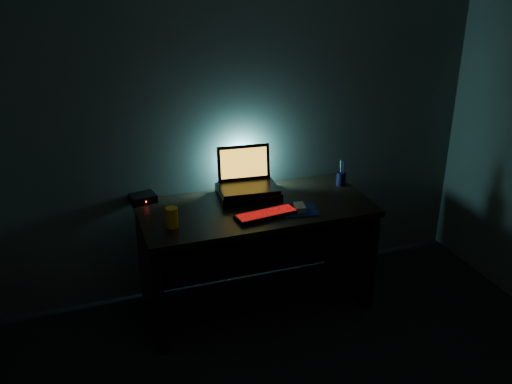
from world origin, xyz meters
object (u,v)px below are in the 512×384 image
keyboard (266,214)px  pen_cup (341,179)px  laptop (246,177)px  mouse (300,207)px  router (143,198)px  juice_glass (172,217)px

keyboard → pen_cup: bearing=16.8°
laptop → mouse: 0.44m
router → keyboard: bearing=-44.6°
keyboard → juice_glass: juice_glass is taller
keyboard → juice_glass: size_ratio=3.23×
juice_glass → router: 0.44m
laptop → router: bearing=177.1°
juice_glass → keyboard: bearing=-4.2°
router → laptop: bearing=-18.8°
keyboard → mouse: bearing=-4.9°
mouse → router: 1.03m
keyboard → laptop: bearing=84.0°
mouse → juice_glass: 0.81m
juice_glass → router: juice_glass is taller
laptop → router: laptop is taller
laptop → pen_cup: size_ratio=4.31×
mouse → router: router is taller
keyboard → pen_cup: (0.67, 0.30, 0.03)m
keyboard → mouse: size_ratio=3.79×
laptop → pen_cup: bearing=-0.6°
laptop → juice_glass: bearing=-145.3°
pen_cup → mouse: bearing=-146.5°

